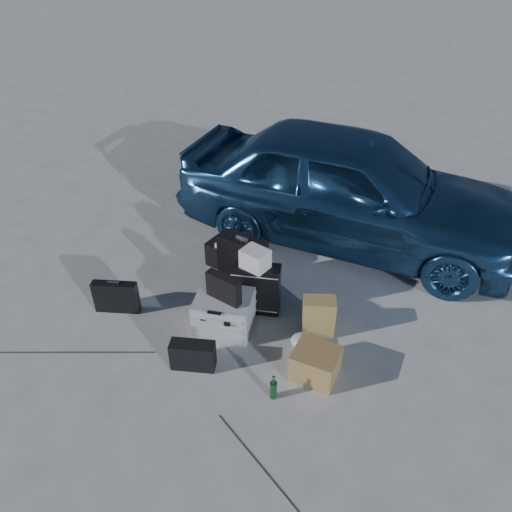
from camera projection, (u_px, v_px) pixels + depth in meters
The scene contains 16 objects.
ground at pixel (224, 351), 5.11m from camera, with size 60.00×60.00×0.00m, color #B3B2AD.
car at pixel (349, 187), 6.42m from camera, with size 1.78×4.42×1.51m, color #285685.
pelican_case at pixel (224, 313), 5.27m from camera, with size 0.58×0.48×0.43m, color #ADAFB2.
laptop_bag at pixel (224, 288), 5.04m from camera, with size 0.39×0.10×0.29m, color black.
briefcase at pixel (116, 297), 5.51m from camera, with size 0.49×0.11×0.38m, color black.
suitcase_left at pixel (243, 265), 5.69m from camera, with size 0.56×0.20×0.73m, color black.
suitcase_right at pixel (257, 289), 5.45m from camera, with size 0.51×0.18×0.61m, color black.
white_carton at pixel (255, 259), 5.20m from camera, with size 0.27×0.22×0.22m, color beige.
duffel_bag at pixel (232, 258), 6.17m from camera, with size 0.64×0.27×0.32m, color black.
flat_box_white at pixel (233, 245), 6.06m from camera, with size 0.36×0.27×0.06m, color beige.
flat_box_black at pixel (234, 242), 6.01m from camera, with size 0.25×0.18×0.05m, color black.
kraft_bag at pixel (319, 316), 5.21m from camera, with size 0.33×0.20×0.44m, color #AA8D4A.
cardboard_box at pixel (315, 364), 4.77m from camera, with size 0.42×0.37×0.31m, color olive.
plastic_bag at pixel (304, 341), 5.12m from camera, with size 0.27×0.23×0.15m, color silver.
messenger_bag at pixel (193, 355), 4.86m from camera, with size 0.44×0.16×0.31m, color black.
green_bottle at pixel (273, 387), 4.57m from camera, with size 0.07×0.07×0.27m, color black.
Camera 1 is at (1.42, -3.30, 3.78)m, focal length 35.00 mm.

